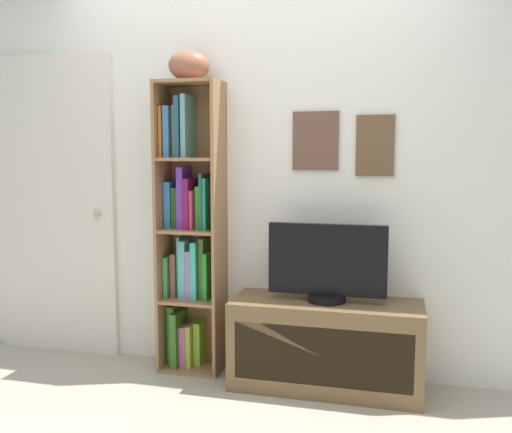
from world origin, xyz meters
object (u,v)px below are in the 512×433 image
Objects in this scene: football at (189,66)px; tv_stand at (326,345)px; bookshelf at (189,235)px; door at (56,206)px; television at (327,264)px.

football is 0.22× the size of tv_stand.
bookshelf is 1.04m from football.
football is 0.12× the size of door.
bookshelf reaches higher than tv_stand.
door is (-1.89, 0.19, 0.75)m from tv_stand.
television is at bearing 90.00° from tv_stand.
football is 1.36m from door.
bookshelf is 1.65× the size of tv_stand.
door reaches higher than bookshelf.
football reaches higher than television.
football is 1.44m from television.
football is 1.85m from tv_stand.
tv_stand is at bearing -7.01° from bookshelf.
football is 0.36× the size of television.
tv_stand is (0.86, -0.08, -1.64)m from football.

